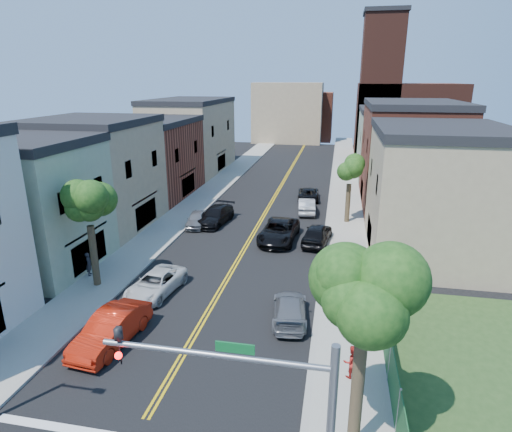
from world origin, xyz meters
The scene contains 29 objects.
sidewalk_left centered at (-7.90, 40.00, 0.07)m, with size 3.20×100.00×0.15m, color gray.
sidewalk_right centered at (7.90, 40.00, 0.07)m, with size 3.20×100.00×0.15m, color gray.
curb_left centered at (-6.15, 40.00, 0.07)m, with size 0.30×100.00×0.15m, color gray.
curb_right centered at (6.15, 40.00, 0.07)m, with size 0.30×100.00×0.15m, color gray.
bldg_left_palegrn centered at (-14.00, 16.00, 4.25)m, with size 9.00×8.00×8.50m, color gray.
bldg_left_tan_near centered at (-14.00, 25.00, 4.50)m, with size 9.00×10.00×9.00m, color #998466.
bldg_left_brick centered at (-14.00, 36.00, 4.00)m, with size 9.00×12.00×8.00m, color brown.
bldg_left_tan_far centered at (-14.00, 50.00, 4.75)m, with size 9.00×16.00×9.50m, color #998466.
bldg_right_tan centered at (14.00, 24.00, 4.50)m, with size 9.00×12.00×9.00m, color #998466.
bldg_right_brick centered at (14.00, 38.00, 5.00)m, with size 9.00×14.00×10.00m, color brown.
bldg_right_palegrn centered at (14.00, 52.00, 4.25)m, with size 9.00×12.00×8.50m, color gray.
church centered at (16.33, 67.07, 7.24)m, with size 16.20×14.20×22.60m.
backdrop_left centered at (-4.00, 82.00, 6.00)m, with size 14.00×8.00×12.00m, color #998466.
backdrop_center centered at (0.00, 86.00, 5.00)m, with size 10.00×8.00×10.00m, color brown.
fence_right centered at (9.50, 9.50, 1.10)m, with size 0.04×15.00×1.90m, color #143F1E.
tree_left_mid centered at (-7.88, 14.01, 6.58)m, with size 5.20×5.20×9.29m.
tree_right_corner centered at (7.93, 4.01, 7.31)m, with size 5.80×5.80×10.35m.
tree_right_far centered at (7.92, 30.01, 5.76)m, with size 4.40×4.40×8.03m.
red_sedan centered at (-3.80, 8.42, 0.83)m, with size 1.76×5.05×1.67m, color red.
white_pickup centered at (-3.80, 13.81, 0.67)m, with size 2.24×4.85×1.35m, color silver.
grey_car_left centered at (-5.40, 26.47, 0.66)m, with size 1.56×3.88×1.32m, color slate.
black_car_left centered at (-3.95, 27.51, 0.77)m, with size 2.15×5.30×1.54m, color black.
grey_car_right centered at (4.67, 12.36, 0.66)m, with size 1.84×4.53×1.32m, color slate.
black_car_right centered at (5.50, 24.25, 0.82)m, with size 1.94×4.83×1.65m, color black.
silver_car_right centered at (3.99, 32.46, 0.75)m, with size 1.58×4.53×1.49m, color #A8A9B0.
dark_car_right_far centered at (3.80, 37.52, 0.66)m, with size 2.19×4.76×1.32m, color black.
black_suv_lane centered at (2.38, 24.29, 0.83)m, with size 2.74×5.94×1.65m, color black.
pedestrian_left centered at (-9.10, 15.13, 0.95)m, with size 0.58×0.38×1.60m, color #28272F.
pedestrian_right centered at (7.89, 7.94, 0.92)m, with size 0.75×0.58×1.54m, color maroon.
Camera 1 is at (6.81, -8.42, 12.71)m, focal length 30.05 mm.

